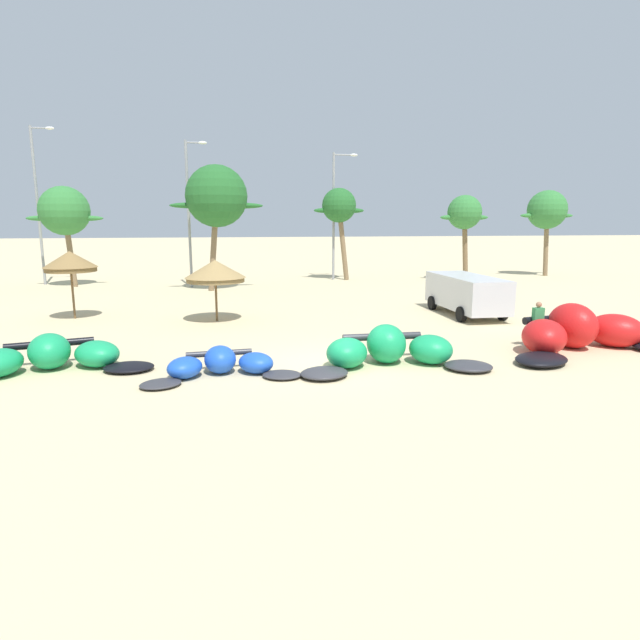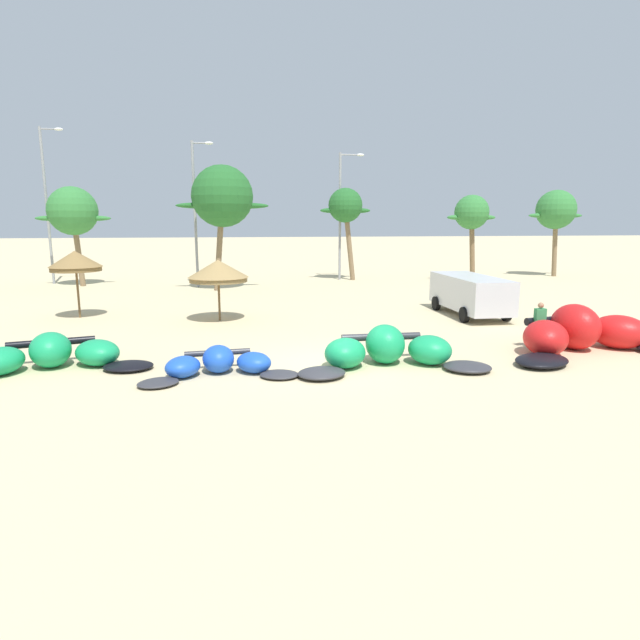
% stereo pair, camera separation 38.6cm
% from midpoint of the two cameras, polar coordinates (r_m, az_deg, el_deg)
% --- Properties ---
extents(ground_plane, '(260.00, 260.00, 0.00)m').
position_cam_midpoint_polar(ground_plane, '(16.49, 0.60, -4.69)').
color(ground_plane, beige).
extents(kite_left, '(5.90, 3.49, 1.07)m').
position_cam_midpoint_polar(kite_left, '(17.54, -27.91, -3.63)').
color(kite_left, black).
rests_on(kite_left, ground).
extents(kite_left_of_center, '(4.66, 2.30, 0.81)m').
position_cam_midpoint_polar(kite_left_of_center, '(15.45, -11.42, -4.78)').
color(kite_left_of_center, '#333338').
rests_on(kite_left_of_center, ground).
extents(kite_center, '(6.11, 2.76, 1.22)m').
position_cam_midpoint_polar(kite_center, '(16.24, 6.85, -3.31)').
color(kite_center, '#333338').
rests_on(kite_center, ground).
extents(kite_right_of_center, '(7.25, 3.92, 1.57)m').
position_cam_midpoint_polar(kite_right_of_center, '(20.00, 25.94, -1.27)').
color(kite_right_of_center, black).
rests_on(kite_right_of_center, ground).
extents(beach_umbrella_near_van, '(2.31, 2.31, 3.06)m').
position_cam_midpoint_polar(beach_umbrella_near_van, '(26.19, -25.90, 5.75)').
color(beach_umbrella_near_van, brown).
rests_on(beach_umbrella_near_van, ground).
extents(beach_umbrella_middle, '(2.65, 2.65, 2.71)m').
position_cam_midpoint_polar(beach_umbrella_middle, '(23.52, -11.78, 5.24)').
color(beach_umbrella_middle, brown).
rests_on(beach_umbrella_middle, ground).
extents(parked_van, '(2.23, 5.35, 1.84)m').
position_cam_midpoint_polar(parked_van, '(25.75, 15.06, 3.01)').
color(parked_van, silver).
rests_on(parked_van, ground).
extents(person_near_kites, '(0.36, 0.24, 1.62)m').
position_cam_midpoint_polar(person_near_kites, '(19.79, 22.03, -0.44)').
color(person_near_kites, '#383842').
rests_on(person_near_kites, ground).
extents(palm_left, '(4.83, 3.22, 6.65)m').
position_cam_midpoint_polar(palm_left, '(39.19, -26.27, 10.50)').
color(palm_left, '#7F6647').
rests_on(palm_left, ground).
extents(palm_left_of_gap, '(5.75, 3.83, 7.81)m').
position_cam_midpoint_polar(palm_left_of_gap, '(34.06, -11.52, 12.97)').
color(palm_left_of_gap, '#7F6647').
rests_on(palm_left_of_gap, ground).
extents(palm_center_left, '(3.77, 2.51, 6.76)m').
position_cam_midpoint_polar(palm_center_left, '(39.46, 1.81, 12.16)').
color(palm_center_left, '#7F6647').
rests_on(palm_center_left, ground).
extents(palm_center_right, '(3.71, 2.47, 6.24)m').
position_cam_midpoint_polar(palm_center_right, '(40.29, 15.16, 11.07)').
color(palm_center_right, brown).
rests_on(palm_center_right, ground).
extents(palm_right_of_gap, '(4.58, 3.05, 6.78)m').
position_cam_midpoint_polar(palm_right_of_gap, '(46.13, 23.22, 10.87)').
color(palm_right_of_gap, '#7F6647').
rests_on(palm_right_of_gap, ground).
extents(lamppost_west, '(1.58, 0.24, 10.61)m').
position_cam_midpoint_polar(lamppost_west, '(41.36, -28.48, 11.47)').
color(lamppost_west, gray).
rests_on(lamppost_west, ground).
extents(lamppost_west_center, '(1.44, 0.24, 9.45)m').
position_cam_midpoint_polar(lamppost_west_center, '(36.02, -14.25, 11.75)').
color(lamppost_west_center, gray).
rests_on(lamppost_west_center, ground).
extents(lamppost_east_center, '(1.87, 0.24, 9.27)m').
position_cam_midpoint_polar(lamppost_east_center, '(39.74, 1.42, 11.88)').
color(lamppost_east_center, gray).
rests_on(lamppost_east_center, ground).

